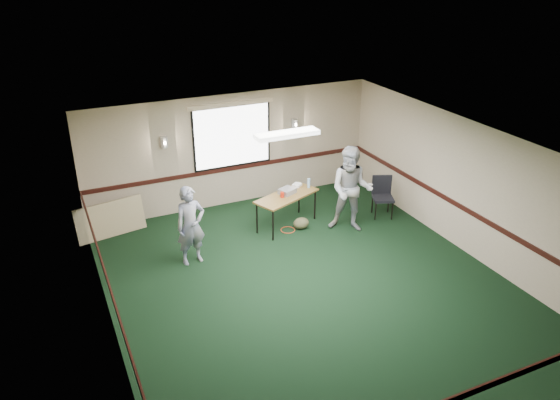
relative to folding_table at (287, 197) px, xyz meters
name	(u,v)px	position (x,y,z in m)	size (l,w,h in m)	color
ground	(309,285)	(-0.64, -2.33, -0.70)	(8.00, 8.00, 0.00)	black
room_shell	(263,168)	(-0.64, -0.21, 0.88)	(8.00, 8.02, 8.00)	tan
folding_table	(287,197)	(0.00, 0.00, 0.00)	(1.62, 1.13, 0.75)	brown
projector	(287,191)	(0.05, 0.09, 0.11)	(0.33, 0.28, 0.11)	gray
game_console	(297,185)	(0.43, 0.36, 0.08)	(0.21, 0.17, 0.05)	white
red_cup	(282,195)	(-0.14, -0.06, 0.12)	(0.08, 0.08, 0.12)	#B91F0C
water_bottle	(309,183)	(0.63, 0.17, 0.16)	(0.07, 0.07, 0.22)	#83B1D6
duffel_bag	(301,223)	(0.24, -0.25, -0.57)	(0.36, 0.27, 0.26)	#484729
cable_coil	(288,230)	(-0.07, -0.21, -0.69)	(0.32, 0.32, 0.02)	#C63E18
folded_table	(110,219)	(-3.64, 1.19, -0.32)	(1.49, 0.06, 0.77)	tan
conference_chair	(382,193)	(2.26, -0.39, -0.15)	(0.60, 0.61, 0.93)	black
person_left	(191,226)	(-2.35, -0.60, 0.11)	(0.59, 0.39, 1.61)	#3B4883
person_right	(351,190)	(1.19, -0.72, 0.26)	(0.93, 0.73, 1.92)	#758CB7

